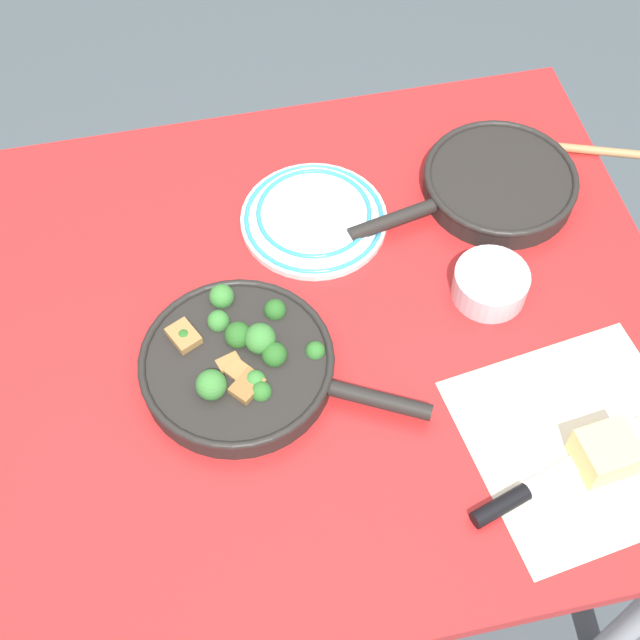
{
  "coord_description": "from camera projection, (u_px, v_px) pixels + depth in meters",
  "views": [
    {
      "loc": [
        0.15,
        0.71,
        1.9
      ],
      "look_at": [
        0.0,
        0.0,
        0.79
      ],
      "focal_mm": 50.0,
      "sensor_mm": 36.0,
      "label": 1
    }
  ],
  "objects": [
    {
      "name": "ground_plane",
      "position": [
        320.0,
        514.0,
        1.99
      ],
      "size": [
        14.0,
        14.0,
        0.0
      ],
      "primitive_type": "plane",
      "color": "#424C51"
    },
    {
      "name": "dining_table_red",
      "position": [
        320.0,
        357.0,
        1.42
      ],
      "size": [
        1.09,
        0.95,
        0.77
      ],
      "color": "red",
      "rests_on": "ground_plane"
    },
    {
      "name": "skillet_broccoli",
      "position": [
        240.0,
        363.0,
        1.28
      ],
      "size": [
        0.4,
        0.29,
        0.07
      ],
      "rotation": [
        0.0,
        0.0,
        2.65
      ],
      "color": "black",
      "rests_on": "dining_table_red"
    },
    {
      "name": "skillet_eggs",
      "position": [
        498.0,
        183.0,
        1.47
      ],
      "size": [
        0.4,
        0.26,
        0.04
      ],
      "rotation": [
        0.0,
        0.0,
        0.22
      ],
      "color": "black",
      "rests_on": "dining_table_red"
    },
    {
      "name": "wooden_spoon",
      "position": [
        560.0,
        147.0,
        1.54
      ],
      "size": [
        0.37,
        0.16,
        0.02
      ],
      "rotation": [
        0.0,
        0.0,
        -0.35
      ],
      "color": "#A87A4C",
      "rests_on": "dining_table_red"
    },
    {
      "name": "parchment_sheet",
      "position": [
        581.0,
        442.0,
        1.24
      ],
      "size": [
        0.34,
        0.35,
        0.0
      ],
      "color": "beige",
      "rests_on": "dining_table_red"
    },
    {
      "name": "grater_knife",
      "position": [
        538.0,
        485.0,
        1.2
      ],
      "size": [
        0.29,
        0.11,
        0.02
      ],
      "rotation": [
        0.0,
        0.0,
        3.45
      ],
      "color": "silver",
      "rests_on": "dining_table_red"
    },
    {
      "name": "cheese_block",
      "position": [
        606.0,
        453.0,
        1.2
      ],
      "size": [
        0.08,
        0.08,
        0.05
      ],
      "color": "#EFD67A",
      "rests_on": "dining_table_red"
    },
    {
      "name": "dinner_plate_stack",
      "position": [
        314.0,
        217.0,
        1.45
      ],
      "size": [
        0.24,
        0.24,
        0.03
      ],
      "color": "white",
      "rests_on": "dining_table_red"
    },
    {
      "name": "prep_bowl_steel",
      "position": [
        490.0,
        284.0,
        1.36
      ],
      "size": [
        0.12,
        0.12,
        0.05
      ],
      "color": "#B7B7BC",
      "rests_on": "dining_table_red"
    }
  ]
}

